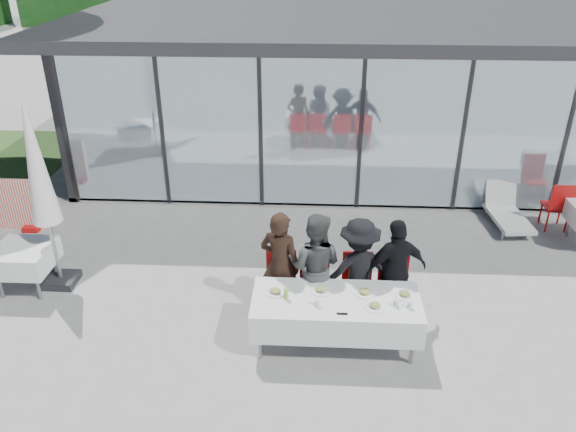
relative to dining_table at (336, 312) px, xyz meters
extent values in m
plane|color=gray|center=(-0.49, 0.24, -0.54)|extent=(90.00, 90.00, 0.00)
cube|color=gray|center=(1.51, 8.24, -0.49)|extent=(14.00, 8.00, 0.10)
cube|color=black|center=(1.51, 12.14, 1.06)|extent=(14.00, 0.20, 3.20)
cube|color=black|center=(-5.39, 8.24, 1.06)|extent=(0.20, 8.00, 3.20)
cube|color=silver|center=(1.51, 4.27, 1.06)|extent=(13.60, 0.06, 3.10)
cube|color=#2D2D30|center=(1.51, 7.84, 2.78)|extent=(14.80, 8.80, 0.24)
cube|color=#262628|center=(-5.29, 4.27, 1.06)|extent=(0.08, 0.10, 3.10)
cube|color=#262628|center=(-3.35, 4.27, 1.06)|extent=(0.08, 0.10, 3.10)
cube|color=#262628|center=(-1.41, 4.27, 1.06)|extent=(0.08, 0.10, 3.10)
cube|color=#262628|center=(0.54, 4.27, 1.06)|extent=(0.08, 0.10, 3.10)
cube|color=#262628|center=(2.48, 4.27, 1.06)|extent=(0.08, 0.10, 3.10)
cube|color=#262628|center=(4.42, 4.27, 1.06)|extent=(0.08, 0.10, 3.10)
cube|color=#BA0D0C|center=(-0.99, 6.74, -0.09)|extent=(0.45, 0.45, 0.90)
cube|color=#BA0D0C|center=(0.51, 7.24, -0.09)|extent=(0.45, 0.45, 0.90)
cube|color=#BA0D0C|center=(3.01, 6.74, -0.09)|extent=(0.45, 0.45, 0.90)
cube|color=#BA0D0C|center=(5.01, 7.44, -0.09)|extent=(0.45, 0.45, 0.90)
cube|color=white|center=(0.00, 0.00, 0.00)|extent=(2.26, 0.96, 0.42)
cylinder|color=gray|center=(-1.00, -0.35, -0.18)|extent=(0.06, 0.06, 0.71)
cylinder|color=gray|center=(1.00, -0.35, -0.18)|extent=(0.06, 0.06, 0.71)
cylinder|color=gray|center=(-1.00, 0.35, -0.18)|extent=(0.06, 0.06, 0.71)
cylinder|color=gray|center=(1.00, 0.35, -0.18)|extent=(0.06, 0.06, 0.71)
imported|color=black|center=(-0.79, 0.67, 0.30)|extent=(0.78, 0.78, 1.68)
cube|color=#BA0D0C|center=(-0.79, 0.66, -0.09)|extent=(0.44, 0.44, 0.05)
cube|color=#BA0D0C|center=(-0.79, 0.86, 0.16)|extent=(0.44, 0.04, 0.55)
cylinder|color=#BA0D0C|center=(-0.97, 0.48, -0.32)|extent=(0.04, 0.04, 0.43)
cylinder|color=#BA0D0C|center=(-0.61, 0.48, -0.32)|extent=(0.04, 0.04, 0.43)
cylinder|color=#BA0D0C|center=(-0.97, 0.84, -0.32)|extent=(0.04, 0.04, 0.43)
cylinder|color=#BA0D0C|center=(-0.61, 0.84, -0.32)|extent=(0.04, 0.04, 0.43)
imported|color=#4A4A4A|center=(-0.30, 0.67, 0.29)|extent=(0.97, 0.97, 1.66)
cube|color=#BA0D0C|center=(-0.30, 0.66, -0.09)|extent=(0.44, 0.44, 0.05)
cube|color=#BA0D0C|center=(-0.30, 0.86, 0.16)|extent=(0.44, 0.04, 0.55)
cylinder|color=#BA0D0C|center=(-0.48, 0.48, -0.32)|extent=(0.04, 0.04, 0.43)
cylinder|color=#BA0D0C|center=(-0.12, 0.48, -0.32)|extent=(0.04, 0.04, 0.43)
cylinder|color=#BA0D0C|center=(-0.48, 0.84, -0.32)|extent=(0.04, 0.04, 0.43)
cylinder|color=#BA0D0C|center=(-0.12, 0.84, -0.32)|extent=(0.04, 0.04, 0.43)
imported|color=black|center=(0.33, 0.67, 0.26)|extent=(1.24, 1.24, 1.59)
cube|color=#BA0D0C|center=(0.33, 0.66, -0.09)|extent=(0.44, 0.44, 0.05)
cube|color=#BA0D0C|center=(0.33, 0.86, 0.16)|extent=(0.44, 0.04, 0.55)
cylinder|color=#BA0D0C|center=(0.15, 0.48, -0.32)|extent=(0.04, 0.04, 0.43)
cylinder|color=#BA0D0C|center=(0.51, 0.48, -0.32)|extent=(0.04, 0.04, 0.43)
cylinder|color=#BA0D0C|center=(0.15, 0.84, -0.32)|extent=(0.04, 0.04, 0.43)
cylinder|color=#BA0D0C|center=(0.51, 0.84, -0.32)|extent=(0.04, 0.04, 0.43)
imported|color=black|center=(0.86, 0.67, 0.26)|extent=(1.19, 1.19, 1.60)
cube|color=#BA0D0C|center=(0.86, 0.66, -0.09)|extent=(0.44, 0.44, 0.05)
cube|color=#BA0D0C|center=(0.86, 0.86, 0.16)|extent=(0.44, 0.04, 0.55)
cylinder|color=#BA0D0C|center=(0.68, 0.48, -0.32)|extent=(0.04, 0.04, 0.43)
cylinder|color=#BA0D0C|center=(1.04, 0.48, -0.32)|extent=(0.04, 0.04, 0.43)
cylinder|color=#BA0D0C|center=(0.68, 0.84, -0.32)|extent=(0.04, 0.04, 0.43)
cylinder|color=#BA0D0C|center=(1.04, 0.84, -0.32)|extent=(0.04, 0.04, 0.43)
cylinder|color=white|center=(-0.82, 0.09, 0.22)|extent=(0.27, 0.27, 0.01)
ellipsoid|color=tan|center=(-0.82, 0.09, 0.25)|extent=(0.15, 0.15, 0.05)
cylinder|color=white|center=(-0.21, 0.16, 0.22)|extent=(0.27, 0.27, 0.01)
ellipsoid|color=#416F29|center=(-0.21, 0.16, 0.25)|extent=(0.15, 0.15, 0.05)
cylinder|color=white|center=(0.38, 0.14, 0.22)|extent=(0.27, 0.27, 0.01)
ellipsoid|color=tan|center=(0.38, 0.14, 0.25)|extent=(0.15, 0.15, 0.05)
cylinder|color=white|center=(0.92, 0.12, 0.22)|extent=(0.27, 0.27, 0.01)
ellipsoid|color=#416F29|center=(0.92, 0.12, 0.25)|extent=(0.15, 0.15, 0.05)
cylinder|color=white|center=(0.49, -0.17, 0.22)|extent=(0.27, 0.27, 0.01)
ellipsoid|color=#416F29|center=(0.49, -0.17, 0.25)|extent=(0.15, 0.15, 0.05)
cylinder|color=#9CC050|center=(-0.67, -0.03, 0.30)|extent=(0.06, 0.06, 0.17)
cylinder|color=silver|center=(-0.25, -0.18, 0.26)|extent=(0.07, 0.07, 0.10)
cylinder|color=silver|center=(0.77, -0.12, 0.26)|extent=(0.07, 0.07, 0.10)
cylinder|color=silver|center=(0.95, -0.15, 0.26)|extent=(0.07, 0.07, 0.10)
cube|color=black|center=(0.06, -0.33, 0.22)|extent=(0.14, 0.03, 0.01)
cube|color=white|center=(-4.85, 1.11, 0.02)|extent=(0.86, 0.86, 0.36)
cylinder|color=gray|center=(-4.55, 0.81, -0.18)|extent=(0.05, 0.05, 0.72)
cylinder|color=gray|center=(-5.15, 1.41, -0.18)|extent=(0.05, 0.05, 0.72)
cylinder|color=gray|center=(-4.55, 1.41, -0.18)|extent=(0.05, 0.05, 0.72)
cylinder|color=gray|center=(4.42, 3.30, -0.18)|extent=(0.05, 0.05, 0.72)
cube|color=#BA0D0C|center=(4.25, 3.63, -0.09)|extent=(0.44, 0.44, 0.05)
cube|color=#BA0D0C|center=(4.25, 3.43, 0.16)|extent=(0.44, 0.04, 0.55)
cylinder|color=#BA0D0C|center=(4.07, 3.45, -0.32)|extent=(0.04, 0.04, 0.43)
cylinder|color=#BA0D0C|center=(4.43, 3.45, -0.32)|extent=(0.04, 0.04, 0.43)
cylinder|color=#BA0D0C|center=(4.07, 3.81, -0.32)|extent=(0.04, 0.04, 0.43)
cylinder|color=#BA0D0C|center=(4.43, 3.81, -0.32)|extent=(0.04, 0.04, 0.43)
cube|color=black|center=(-4.40, 1.26, -0.48)|extent=(0.50, 0.50, 0.12)
cylinder|color=gray|center=(-4.40, 1.26, 0.81)|extent=(0.06, 0.06, 2.70)
cone|color=white|center=(-4.40, 1.26, 1.53)|extent=(0.44, 0.44, 1.86)
cube|color=red|center=(-6.20, 3.09, -0.04)|extent=(1.40, 0.12, 1.00)
cube|color=#BA0D0C|center=(-5.70, 3.09, -0.49)|extent=(0.30, 0.45, 0.10)
cube|color=silver|center=(3.42, 3.64, -0.36)|extent=(0.70, 1.34, 0.08)
cube|color=silver|center=(3.37, 4.19, -0.09)|extent=(0.62, 0.31, 0.54)
cylinder|color=silver|center=(3.17, 3.09, -0.47)|extent=(0.04, 0.04, 0.14)
cylinder|color=silver|center=(3.67, 3.09, -0.47)|extent=(0.04, 0.04, 0.14)
cylinder|color=silver|center=(3.17, 4.19, -0.47)|extent=(0.04, 0.04, 0.14)
cylinder|color=silver|center=(3.67, 4.19, -0.47)|extent=(0.04, 0.04, 0.14)
cylinder|color=#382316|center=(0.01, 13.24, 0.46)|extent=(0.44, 0.44, 2.00)
camera|label=1|loc=(-0.32, -6.17, 4.60)|focal=35.00mm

